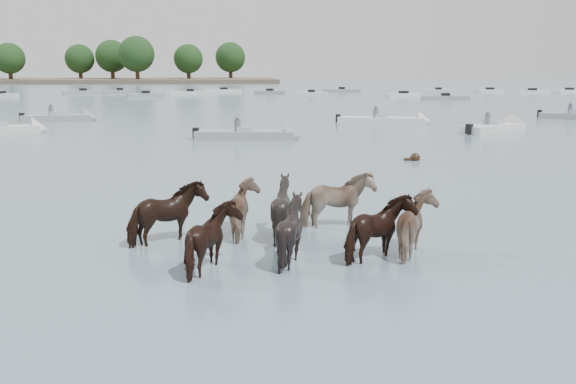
{
  "coord_description": "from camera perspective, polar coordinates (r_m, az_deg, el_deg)",
  "views": [
    {
      "loc": [
        -1.73,
        -12.86,
        4.13
      ],
      "look_at": [
        -0.37,
        1.8,
        1.1
      ],
      "focal_mm": 38.24,
      "sensor_mm": 36.0,
      "label": 1
    }
  ],
  "objects": [
    {
      "name": "motorboat_f",
      "position": [
        50.46,
        -19.81,
        6.5
      ],
      "size": [
        5.74,
        2.15,
        1.92
      ],
      "rotation": [
        0.0,
        0.0,
        0.1
      ],
      "color": "gray",
      "rests_on": "ground"
    },
    {
      "name": "swimming_pony",
      "position": [
        27.98,
        11.65,
        3.11
      ],
      "size": [
        0.72,
        0.44,
        0.44
      ],
      "color": "black",
      "rests_on": "ground"
    },
    {
      "name": "motorboat_b",
      "position": [
        35.54,
        -2.77,
        5.3
      ],
      "size": [
        6.32,
        2.27,
        1.92
      ],
      "rotation": [
        0.0,
        0.0,
        -0.11
      ],
      "color": "gray",
      "rests_on": "ground"
    },
    {
      "name": "motorboat_c",
      "position": [
        45.68,
        9.68,
        6.55
      ],
      "size": [
        6.92,
        3.21,
        1.92
      ],
      "rotation": [
        0.0,
        0.0,
        -0.25
      ],
      "color": "silver",
      "rests_on": "ground"
    },
    {
      "name": "ground",
      "position": [
        13.61,
        2.27,
        -6.04
      ],
      "size": [
        400.0,
        400.0,
        0.0
      ],
      "primitive_type": "plane",
      "color": "slate",
      "rests_on": "ground"
    },
    {
      "name": "motorboat_d",
      "position": [
        42.33,
        19.07,
        5.7
      ],
      "size": [
        5.63,
        4.6,
        1.92
      ],
      "rotation": [
        0.0,
        0.0,
        0.61
      ],
      "color": "silver",
      "rests_on": "ground"
    },
    {
      "name": "distant_flotilla",
      "position": [
        92.47,
        -3.22,
        9.2
      ],
      "size": [
        104.95,
        28.33,
        0.93
      ],
      "color": "silver",
      "rests_on": "ground"
    },
    {
      "name": "motorboat_a",
      "position": [
        42.24,
        -24.05,
        5.32
      ],
      "size": [
        5.09,
        2.92,
        1.92
      ],
      "rotation": [
        0.0,
        0.0,
        0.29
      ],
      "color": "silver",
      "rests_on": "ground"
    },
    {
      "name": "pony_herd",
      "position": [
        14.18,
        0.34,
        -2.71
      ],
      "size": [
        7.4,
        4.66,
        1.63
      ],
      "color": "black",
      "rests_on": "ground"
    }
  ]
}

